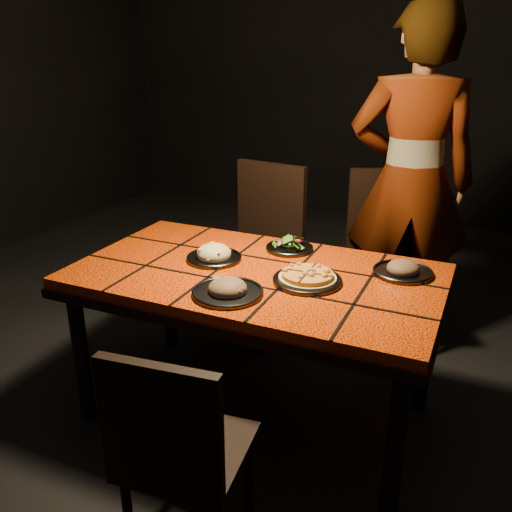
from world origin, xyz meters
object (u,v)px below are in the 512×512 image
at_px(plate_pizza, 307,278).
at_px(chair_near, 177,448).
at_px(chair_far_right, 388,246).
at_px(plate_pasta, 214,255).
at_px(dining_table, 256,287).
at_px(diner, 411,183).
at_px(chair_far_left, 261,238).

bearing_deg(plate_pizza, chair_near, -99.04).
relative_size(chair_far_right, plate_pasta, 3.96).
xyz_separation_m(chair_near, plate_pizza, (0.13, 0.84, 0.28)).
relative_size(dining_table, plate_pasta, 6.31).
distance_m(diner, plate_pizza, 1.13).
bearing_deg(chair_far_right, chair_far_left, 171.59).
bearing_deg(dining_table, plate_pizza, -5.27).
height_order(chair_far_left, plate_pizza, chair_far_left).
relative_size(chair_far_right, diner, 0.53).
distance_m(chair_near, plate_pizza, 0.89).
relative_size(chair_far_left, chair_far_right, 1.01).
bearing_deg(plate_pasta, plate_pizza, -7.72).
height_order(dining_table, chair_far_left, chair_far_left).
bearing_deg(plate_pizza, plate_pasta, 172.28).
height_order(chair_far_left, chair_far_right, chair_far_left).
bearing_deg(chair_far_right, dining_table, -134.68).
relative_size(chair_near, plate_pasta, 3.33).
distance_m(diner, plate_pasta, 1.26).
bearing_deg(dining_table, chair_far_left, 112.43).
height_order(dining_table, plate_pasta, plate_pasta).
height_order(chair_near, plate_pizza, chair_near).
bearing_deg(plate_pizza, chair_far_right, 82.38).
distance_m(chair_near, chair_far_right, 1.91).
bearing_deg(chair_far_left, plate_pasta, -73.54).
bearing_deg(chair_far_right, plate_pasta, -146.23).
bearing_deg(plate_pizza, dining_table, 174.73).
distance_m(dining_table, chair_far_left, 0.89).
relative_size(dining_table, chair_far_right, 1.59).
height_order(chair_far_right, diner, diner).
xyz_separation_m(chair_far_right, plate_pizza, (-0.14, -1.05, 0.19)).
relative_size(diner, plate_pasta, 7.49).
bearing_deg(plate_pasta, chair_near, -68.91).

